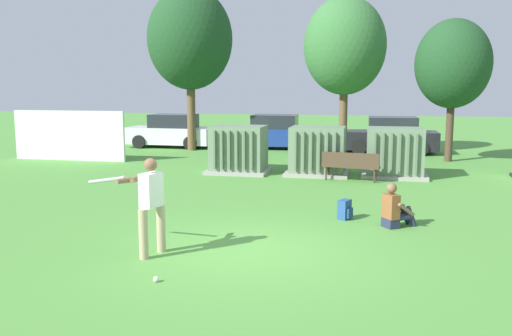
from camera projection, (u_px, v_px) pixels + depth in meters
name	position (u px, v px, depth m)	size (l,w,h in m)	color
ground_plane	(250.00, 251.00, 9.95)	(96.00, 96.00, 0.00)	#51933D
fence_panel	(69.00, 136.00, 22.04)	(4.80, 0.12, 2.00)	silver
transformer_west	(239.00, 150.00, 18.91)	(2.10, 1.70, 1.62)	#9E9B93
transformer_mid_west	(318.00, 152.00, 18.45)	(2.10, 1.70, 1.62)	#9E9B93
transformer_mid_east	(395.00, 153.00, 18.02)	(2.10, 1.70, 1.62)	#9E9B93
park_bench	(350.00, 164.00, 17.22)	(1.84, 0.66, 0.92)	#4C3828
batter	(149.00, 201.00, 9.61)	(1.60, 0.78, 1.74)	tan
sports_ball	(156.00, 279.00, 8.38)	(0.09, 0.09, 0.09)	white
seated_spectator	(395.00, 210.00, 11.61)	(0.78, 0.69, 0.96)	#282D4C
backpack	(345.00, 210.00, 12.33)	(0.35, 0.37, 0.44)	#264C8C
tree_left	(190.00, 39.00, 24.92)	(3.87, 3.87, 7.40)	brown
tree_center_left	(345.00, 46.00, 23.80)	(3.57, 3.57, 6.82)	brown
tree_center_right	(453.00, 64.00, 21.31)	(2.91, 2.91, 5.56)	#4C3828
parked_car_leftmost	(172.00, 132.00, 26.80)	(4.22, 1.96, 1.62)	silver
parked_car_left_of_center	(272.00, 133.00, 26.22)	(4.26, 2.04, 1.62)	navy
parked_car_right_of_center	(390.00, 136.00, 24.48)	(4.25, 2.03, 1.62)	black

